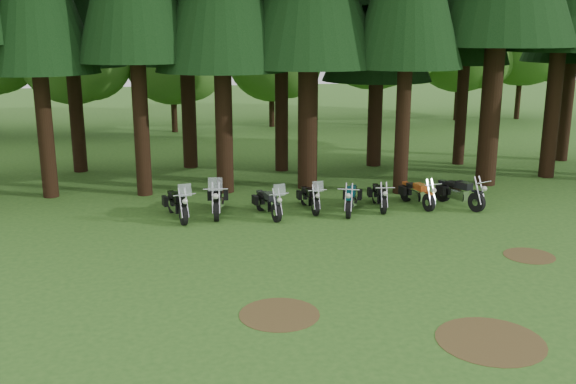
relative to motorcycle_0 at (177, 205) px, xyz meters
The scene contains 18 objects.
ground 7.86m from the motorcycle_0, 49.46° to the right, with size 120.00×120.00×0.00m, color #2E5B1E.
decid_2 20.06m from the motorcycle_0, 105.83° to the left, with size 6.72×6.53×8.40m.
decid_3 19.59m from the motorcycle_0, 88.85° to the left, with size 6.12×5.95×7.65m.
decid_4 21.78m from the motorcycle_0, 71.84° to the left, with size 5.93×5.76×7.41m.
decid_5 24.55m from the motorcycle_0, 55.86° to the left, with size 8.45×8.21×10.56m.
decid_6 29.38m from the motorcycle_0, 46.53° to the left, with size 7.06×6.86×8.82m.
decid_7 32.74m from the motorcycle_0, 40.35° to the left, with size 8.44×8.20×10.55m.
dirt_patch_0 8.25m from the motorcycle_0, 75.23° to the right, with size 1.80×1.80×0.01m, color #4C3D1E.
dirt_patch_1 11.05m from the motorcycle_0, 29.64° to the right, with size 1.40×1.40×0.01m, color #4C3D1E.
dirt_patch_2 11.69m from the motorcycle_0, 58.52° to the right, with size 2.20×2.20×0.01m, color #4C3D1E.
motorcycle_0 is the anchor object (origin of this frame).
motorcycle_1 1.39m from the motorcycle_0, 13.48° to the left, with size 0.59×2.46×1.55m.
motorcycle_2 3.04m from the motorcycle_0, ahead, with size 0.74×2.12×1.34m.
motorcycle_3 4.57m from the motorcycle_0, ahead, with size 0.43×2.00×1.26m.
motorcycle_4 5.92m from the motorcycle_0, ahead, with size 0.92×2.11×0.90m.
motorcycle_5 7.03m from the motorcycle_0, ahead, with size 0.39×2.04×0.83m.
motorcycle_6 8.45m from the motorcycle_0, ahead, with size 0.55×2.08×0.85m.
motorcycle_7 9.91m from the motorcycle_0, ahead, with size 0.98×2.20×0.94m.
Camera 1 is at (-5.16, -14.92, 6.10)m, focal length 40.00 mm.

